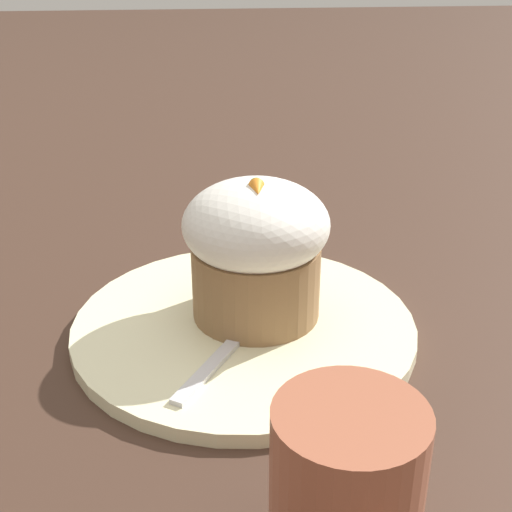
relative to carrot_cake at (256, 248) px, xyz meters
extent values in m
plane|color=#3D281E|center=(0.01, -0.01, -0.07)|extent=(4.00, 4.00, 0.00)
cylinder|color=beige|center=(0.01, -0.01, -0.06)|extent=(0.27, 0.27, 0.01)
cylinder|color=olive|center=(0.00, 0.00, -0.03)|extent=(0.10, 0.10, 0.06)
ellipsoid|color=white|center=(0.00, 0.00, 0.02)|extent=(0.11, 0.11, 0.07)
cone|color=orange|center=(0.01, 0.00, 0.05)|extent=(0.02, 0.01, 0.01)
sphere|color=green|center=(0.00, 0.00, 0.05)|extent=(0.01, 0.01, 0.01)
cube|color=silver|center=(0.07, -0.04, -0.06)|extent=(0.08, 0.06, 0.00)
ellipsoid|color=silver|center=(0.02, -0.01, -0.05)|extent=(0.06, 0.06, 0.01)
cylinder|color=#9E563D|center=(0.24, 0.02, -0.02)|extent=(0.07, 0.07, 0.10)
camera|label=1|loc=(0.49, -0.04, 0.23)|focal=50.00mm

